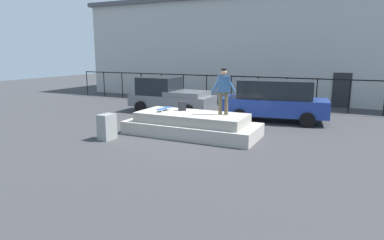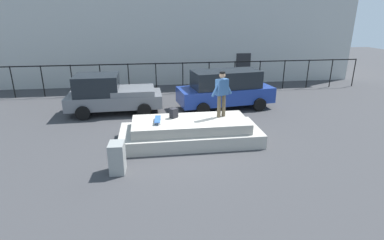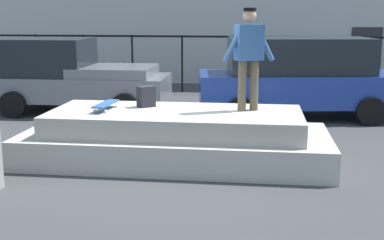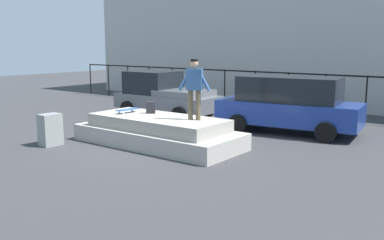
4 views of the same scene
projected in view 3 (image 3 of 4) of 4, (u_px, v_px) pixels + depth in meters
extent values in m
plane|color=#38383A|center=(165.00, 157.00, 8.93)|extent=(60.00, 60.00, 0.00)
cube|color=#ADA89E|center=(176.00, 146.00, 8.71)|extent=(5.14, 2.15, 0.49)
cube|color=#A09B91|center=(176.00, 122.00, 8.62)|extent=(4.21, 1.76, 0.36)
cylinder|color=brown|center=(242.00, 86.00, 8.52)|extent=(0.14, 0.14, 0.85)
cylinder|color=brown|center=(254.00, 85.00, 8.58)|extent=(0.14, 0.14, 0.85)
cube|color=#33598C|center=(249.00, 42.00, 8.40)|extent=(0.51, 0.41, 0.59)
cylinder|color=#33598C|center=(234.00, 44.00, 8.33)|extent=(0.38, 0.24, 0.59)
cylinder|color=#33598C|center=(264.00, 44.00, 8.49)|extent=(0.38, 0.24, 0.59)
sphere|color=tan|center=(250.00, 16.00, 8.32)|extent=(0.22, 0.22, 0.22)
cylinder|color=black|center=(250.00, 9.00, 8.30)|extent=(0.28, 0.28, 0.05)
cube|color=#264C8C|center=(106.00, 104.00, 8.65)|extent=(0.26, 0.82, 0.02)
cylinder|color=silver|center=(94.00, 111.00, 8.44)|extent=(0.03, 0.06, 0.06)
cylinder|color=silver|center=(106.00, 111.00, 8.40)|extent=(0.03, 0.06, 0.06)
cylinder|color=silver|center=(106.00, 105.00, 8.94)|extent=(0.03, 0.06, 0.06)
cylinder|color=silver|center=(117.00, 106.00, 8.90)|extent=(0.03, 0.06, 0.06)
cube|color=black|center=(146.00, 97.00, 8.93)|extent=(0.34, 0.33, 0.36)
cube|color=slate|center=(81.00, 87.00, 12.94)|extent=(4.43, 1.90, 0.61)
cube|color=black|center=(50.00, 57.00, 12.86)|extent=(2.01, 1.71, 0.92)
cube|color=slate|center=(114.00, 71.00, 12.75)|extent=(2.01, 1.77, 0.24)
cylinder|color=black|center=(44.00, 93.00, 14.05)|extent=(0.64, 0.23, 0.64)
cylinder|color=black|center=(13.00, 104.00, 12.24)|extent=(0.64, 0.23, 0.64)
cylinder|color=black|center=(141.00, 94.00, 13.76)|extent=(0.64, 0.23, 0.64)
cylinder|color=black|center=(125.00, 107.00, 11.94)|extent=(0.64, 0.23, 0.64)
cube|color=navy|center=(298.00, 89.00, 12.19)|extent=(4.88, 2.38, 0.75)
cube|color=black|center=(299.00, 55.00, 12.03)|extent=(3.46, 1.98, 0.83)
cylinder|color=black|center=(233.00, 98.00, 13.13)|extent=(0.66, 0.31, 0.64)
cylinder|color=black|center=(241.00, 111.00, 11.38)|extent=(0.66, 0.31, 0.64)
cylinder|color=black|center=(346.00, 98.00, 13.16)|extent=(0.66, 0.31, 0.64)
cylinder|color=black|center=(370.00, 111.00, 11.40)|extent=(0.66, 0.31, 0.64)
cylinder|color=black|center=(37.00, 62.00, 16.68)|extent=(0.06, 0.06, 1.79)
cylinder|color=black|center=(84.00, 63.00, 16.48)|extent=(0.06, 0.06, 1.79)
cylinder|color=black|center=(132.00, 63.00, 16.28)|extent=(0.06, 0.06, 1.79)
cylinder|color=black|center=(182.00, 64.00, 16.08)|extent=(0.06, 0.06, 1.79)
cylinder|color=black|center=(233.00, 65.00, 15.87)|extent=(0.06, 0.06, 1.79)
cylinder|color=black|center=(285.00, 65.00, 15.67)|extent=(0.06, 0.06, 1.79)
cylinder|color=black|center=(339.00, 66.00, 15.47)|extent=(0.06, 0.06, 1.79)
cube|color=black|center=(208.00, 37.00, 15.80)|extent=(24.00, 0.04, 0.06)
cube|color=#262628|center=(365.00, 57.00, 17.28)|extent=(1.00, 0.06, 2.00)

